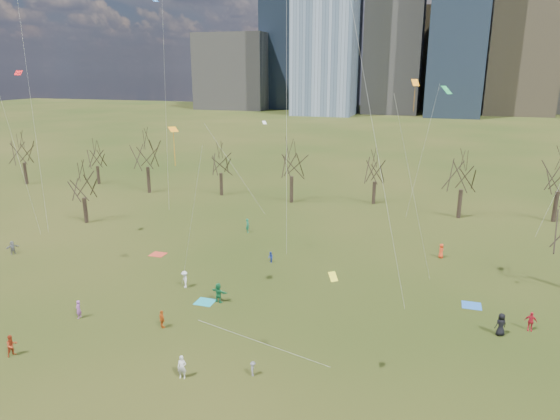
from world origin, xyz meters
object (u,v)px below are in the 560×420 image
(blanket_crimson, at_px, (158,254))
(blanket_navy, at_px, (472,305))
(person_4, at_px, (162,319))
(person_2, at_px, (12,345))
(person_1, at_px, (182,367))
(blanket_teal, at_px, (205,302))

(blanket_crimson, bearing_deg, blanket_navy, -4.75)
(blanket_navy, xyz_separation_m, person_4, (-23.41, -11.35, 0.72))
(person_2, xyz_separation_m, person_4, (8.10, 6.68, -0.06))
(blanket_crimson, xyz_separation_m, person_1, (13.43, -19.48, 0.79))
(blanket_crimson, bearing_deg, person_1, -55.42)
(blanket_teal, xyz_separation_m, person_1, (3.44, -10.51, 0.79))
(blanket_teal, relative_size, person_2, 1.00)
(blanket_navy, distance_m, blanket_crimson, 32.29)
(blanket_navy, height_order, person_1, person_1)
(blanket_teal, height_order, blanket_navy, same)
(blanket_crimson, distance_m, person_4, 16.56)
(person_1, height_order, person_2, person_1)
(blanket_navy, bearing_deg, blanket_crimson, 175.25)
(blanket_teal, distance_m, person_2, 15.01)
(blanket_navy, height_order, blanket_crimson, same)
(blanket_navy, bearing_deg, person_4, -154.13)
(blanket_teal, bearing_deg, person_1, -71.88)
(blanket_teal, bearing_deg, person_2, -128.46)
(blanket_navy, relative_size, person_4, 1.08)
(blanket_navy, bearing_deg, person_1, -138.13)
(blanket_navy, relative_size, person_2, 1.00)
(blanket_crimson, bearing_deg, person_4, -58.01)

